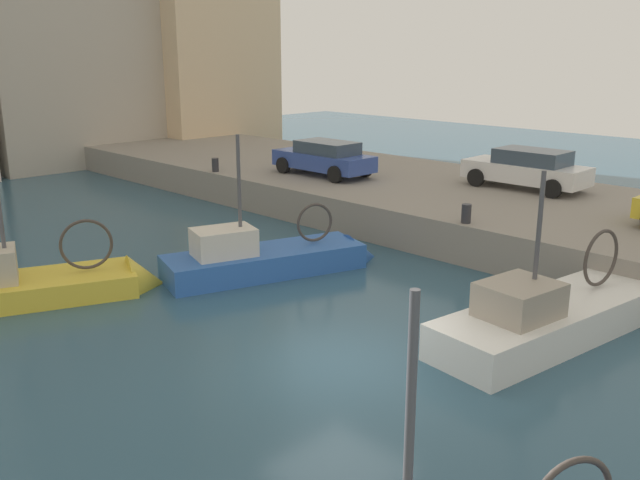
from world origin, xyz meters
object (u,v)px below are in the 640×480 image
fishing_boat_white (558,329)px  fishing_boat_blue (275,268)px  fishing_boat_yellow (51,293)px  mooring_bollard_mid (466,214)px  mooring_bollard_north (215,165)px  parked_car_white (527,169)px  parked_car_blue (324,158)px

fishing_boat_white → fishing_boat_blue: size_ratio=1.09×
fishing_boat_yellow → fishing_boat_blue: fishing_boat_blue is taller
mooring_bollard_mid → mooring_bollard_north: size_ratio=1.00×
fishing_boat_yellow → fishing_boat_white: bearing=-55.6°
mooring_bollard_north → fishing_boat_yellow: bearing=-147.2°
fishing_boat_yellow → mooring_bollard_mid: size_ratio=10.86×
fishing_boat_yellow → parked_car_white: bearing=-15.6°
parked_car_blue → parked_car_white: (3.21, -6.97, 0.03)m
fishing_boat_blue → parked_car_blue: size_ratio=1.53×
fishing_boat_blue → parked_car_white: bearing=-10.7°
fishing_boat_yellow → fishing_boat_blue: size_ratio=0.91×
parked_car_blue → mooring_bollard_north: 4.52m
fishing_boat_yellow → mooring_bollard_north: fishing_boat_yellow is taller
parked_car_blue → mooring_bollard_north: size_ratio=7.77×
parked_car_blue → parked_car_white: bearing=-65.3°
fishing_boat_yellow → mooring_bollard_mid: (9.84, -5.66, 1.37)m
fishing_boat_white → fishing_boat_blue: fishing_boat_blue is taller
parked_car_white → mooring_bollard_north: 12.15m
fishing_boat_blue → mooring_bollard_mid: bearing=-35.9°
fishing_boat_blue → parked_car_blue: fishing_boat_blue is taller
fishing_boat_yellow → parked_car_blue: size_ratio=1.40×
fishing_boat_blue → parked_car_blue: bearing=35.6°
fishing_boat_yellow → fishing_boat_white: 12.22m
fishing_boat_white → parked_car_white: fishing_boat_white is taller
fishing_boat_yellow → mooring_bollard_mid: fishing_boat_yellow is taller
parked_car_white → mooring_bollard_mid: 5.92m
parked_car_white → mooring_bollard_north: size_ratio=7.92×
fishing_boat_yellow → parked_car_blue: fishing_boat_yellow is taller
parked_car_blue → mooring_bollard_north: parked_car_blue is taller
fishing_boat_white → parked_car_white: size_ratio=1.63×
parked_car_blue → mooring_bollard_mid: 8.67m
fishing_boat_blue → parked_car_white: 10.58m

